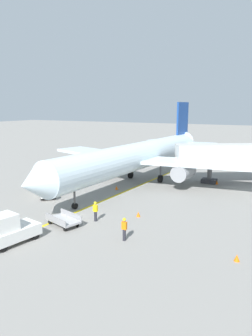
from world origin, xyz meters
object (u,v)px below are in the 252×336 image
Objects in this scene: ground_crew_marshaller at (124,228)px; safety_cone_wingtip_left at (237,258)px; jet_bridge at (236,155)px; baggage_tug_near_wing at (87,172)px; pushback_tug at (10,230)px; safety_cone_wingtip_right at (217,182)px; safety_cone_nose_right at (138,214)px; ground_crew_wing_walker at (95,211)px; baggage_cart_loaded at (63,220)px; belt_loader_forward_hold at (47,189)px; safety_cone_nose_left at (117,188)px; airliner at (140,156)px.

safety_cone_wingtip_left is (7.58, 0.57, -0.69)m from ground_crew_marshaller.
baggage_tug_near_wing is (-17.58, -6.74, -2.62)m from jet_bridge.
safety_cone_wingtip_right is at bearing 68.58° from pushback_tug.
safety_cone_nose_right is at bearing 153.99° from safety_cone_wingtip_left.
pushback_tug is (-11.07, -25.59, -2.55)m from jet_bridge.
safety_cone_nose_right is at bearing -39.13° from baggage_tug_near_wing.
jet_bridge reaches higher than ground_crew_wing_walker.
baggage_cart_loaded is 2.71m from ground_crew_wing_walker.
baggage_cart_loaded is at bearing -39.97° from belt_loader_forward_hold.
baggage_cart_loaded is at bearing -62.08° from baggage_tug_near_wing.
safety_cone_nose_left and safety_cone_wingtip_left have the same top height.
pushback_tug is 8.83× the size of safety_cone_wingtip_left.
ground_crew_wing_walker reaches higher than safety_cone_nose_right.
airliner is 12.05m from belt_loader_forward_hold.
pushback_tug is 4.52m from baggage_cart_loaded.
ground_crew_wing_walker is 3.86× the size of safety_cone_nose_right.
ground_crew_wing_walker is at bearing -70.59° from safety_cone_nose_left.
pushback_tug is 7.98m from ground_crew_marshaller.
safety_cone_wingtip_left and safety_cone_wingtip_right have the same top height.
airliner is 21.01m from safety_cone_wingtip_left.
ground_crew_wing_walker is 10.16m from safety_cone_nose_left.
belt_loader_forward_hold is at bearing -137.47° from jet_bridge.
safety_cone_wingtip_left is at bearing -80.87° from jet_bridge.
safety_cone_nose_right is 9.76m from safety_cone_wingtip_left.
safety_cone_nose_left is at bearing 109.41° from ground_crew_wing_walker.
baggage_tug_near_wing is 8.74m from belt_loader_forward_hold.
airliner is 5.35m from safety_cone_nose_left.
safety_cone_wingtip_right is (-5.09, 19.13, 0.00)m from safety_cone_wingtip_left.
jet_bridge is 28.20× the size of safety_cone_wingtip_left.
safety_cone_wingtip_left is at bearing -75.09° from safety_cone_wingtip_right.
ground_crew_marshaller reaches higher than safety_cone_wingtip_right.
jet_bridge is at bearing 67.13° from ground_crew_wing_walker.
belt_loader_forward_hold is 11.50m from safety_cone_nose_right.
ground_crew_wing_walker is (8.71, -3.81, 0.13)m from belt_loader_forward_hold.
safety_cone_nose_left is at bearing 97.89° from baggage_cart_loaded.
pushback_tug reaches higher than safety_cone_nose_right.
safety_cone_nose_left and safety_cone_nose_right have the same top height.
safety_cone_wingtip_left is (20.94, -14.18, -0.71)m from baggage_tug_near_wing.
airliner is at bearing -152.46° from jet_bridge.
baggage_tug_near_wing is at bearing 117.92° from baggage_cart_loaded.
ground_crew_marshaller and ground_crew_wing_walker have the same top height.
safety_cone_nose_left is (-0.94, -4.19, -3.20)m from airliner.
safety_cone_nose_right is (12.17, -9.90, -0.71)m from baggage_tug_near_wing.
pushback_tug is at bearing -111.42° from safety_cone_wingtip_right.
pushback_tug is 25.58m from safety_cone_wingtip_right.
belt_loader_forward_hold reaches higher than safety_cone_nose_right.
baggage_tug_near_wing is 15.69m from ground_crew_wing_walker.
safety_cone_wingtip_left is (13.91, -15.42, -3.20)m from airliner.
safety_cone_wingtip_right is at bearing 82.82° from ground_crew_marshaller.
baggage_cart_loaded is 11.69m from safety_cone_nose_left.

